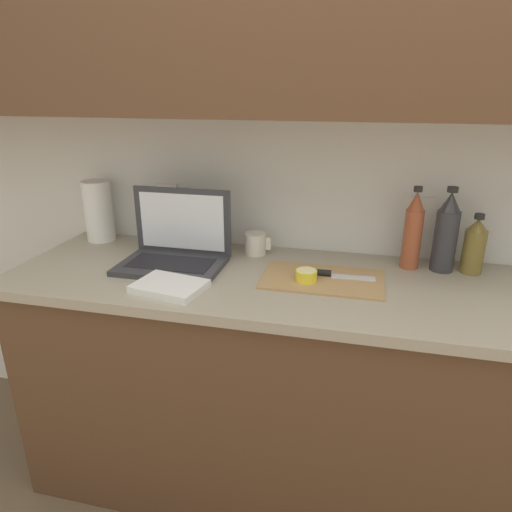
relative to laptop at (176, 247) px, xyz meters
name	(u,v)px	position (x,y,z in m)	size (l,w,h in m)	color
ground_plane	(347,491)	(0.69, -0.05, -0.96)	(12.00, 12.00, 0.00)	brown
wall_back	(384,74)	(0.69, 0.19, 0.60)	(5.20, 0.38, 2.60)	white
counter_unit	(363,396)	(0.72, -0.05, -0.50)	(2.51, 0.64, 0.90)	brown
laptop	(176,247)	(0.00, 0.00, 0.00)	(0.38, 0.26, 0.27)	#333338
cutting_board	(322,279)	(0.55, -0.04, -0.06)	(0.41, 0.25, 0.01)	tan
knife	(324,273)	(0.55, -0.01, -0.05)	(0.26, 0.04, 0.02)	silver
lemon_half_cut	(306,275)	(0.50, -0.07, -0.04)	(0.07, 0.07, 0.04)	yellow
bottle_green_soda	(474,246)	(1.05, 0.16, 0.03)	(0.07, 0.07, 0.22)	olive
bottle_oil_tall	(446,233)	(0.95, 0.16, 0.08)	(0.08, 0.08, 0.30)	#333338
bottle_water_clear	(413,231)	(0.84, 0.16, 0.07)	(0.07, 0.07, 0.30)	#A34C2D
measuring_cup	(256,244)	(0.26, 0.16, -0.02)	(0.10, 0.08, 0.09)	silver
paper_towel_roll	(99,211)	(-0.42, 0.18, 0.06)	(0.12, 0.12, 0.26)	white
dish_towel	(170,286)	(0.07, -0.23, -0.05)	(0.22, 0.16, 0.02)	white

